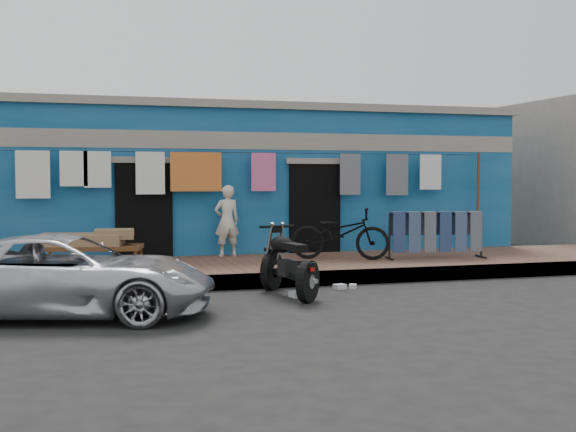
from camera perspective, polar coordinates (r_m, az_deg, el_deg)
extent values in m
plane|color=black|center=(10.50, 3.07, -6.83)|extent=(80.00, 80.00, 0.00)
cube|color=brown|center=(13.32, -1.21, -4.19)|extent=(28.00, 3.00, 0.25)
cube|color=gray|center=(11.93, 0.61, -5.03)|extent=(28.00, 0.10, 0.25)
cube|color=navy|center=(17.11, -4.69, 2.35)|extent=(12.00, 5.00, 3.20)
cube|color=#9E9384|center=(14.74, -2.80, 5.94)|extent=(12.00, 0.14, 0.35)
cube|color=#9E9384|center=(17.17, -4.71, 7.96)|extent=(12.20, 5.20, 0.16)
cube|color=black|center=(14.31, -11.30, -0.03)|extent=(1.10, 0.10, 2.10)
cube|color=black|center=(15.02, 2.12, 0.17)|extent=(1.10, 0.10, 2.10)
cylinder|color=brown|center=(16.35, 14.78, 1.18)|extent=(0.06, 0.06, 2.10)
cylinder|color=black|center=(14.43, -2.51, 5.01)|extent=(10.00, 0.01, 0.01)
cube|color=silver|center=(14.03, -19.51, 3.11)|extent=(0.60, 0.02, 0.88)
cube|color=silver|center=(14.01, -16.58, 3.61)|extent=(0.50, 0.02, 0.66)
cube|color=silver|center=(14.02, -14.83, 3.58)|extent=(0.50, 0.02, 0.68)
cube|color=silver|center=(14.07, -10.83, 3.36)|extent=(0.55, 0.02, 0.82)
cube|color=#CC4C26|center=(14.18, -7.28, 3.49)|extent=(1.00, 0.02, 0.76)
cube|color=#D45A8D|center=(14.46, -1.94, 3.50)|extent=(0.50, 0.02, 0.76)
cube|color=slate|center=(15.02, 4.94, 3.30)|extent=(0.45, 0.02, 0.85)
cube|color=slate|center=(15.44, 8.62, 3.25)|extent=(0.50, 0.02, 0.86)
cube|color=silver|center=(15.78, 11.20, 3.43)|extent=(0.50, 0.02, 0.75)
imported|color=silver|center=(9.78, -17.11, -4.44)|extent=(4.22, 2.71, 1.10)
imported|color=beige|center=(14.26, -4.85, -0.38)|extent=(0.55, 0.41, 1.40)
imported|color=black|center=(13.73, 4.13, -0.94)|extent=(1.96, 1.40, 1.20)
cube|color=silver|center=(11.73, 4.10, -5.59)|extent=(0.22, 0.19, 0.08)
cube|color=silver|center=(11.80, 5.14, -5.56)|extent=(0.17, 0.18, 0.07)
cube|color=silver|center=(10.92, 0.68, -6.22)|extent=(0.21, 0.25, 0.09)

